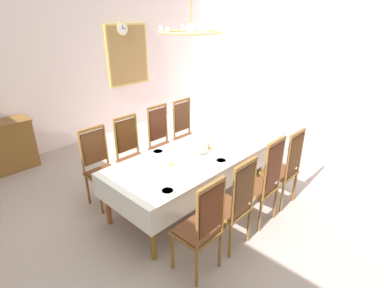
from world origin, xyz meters
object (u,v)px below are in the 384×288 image
(candlestick_west, at_px, (171,155))
(chair_south_d, at_px, (284,167))
(bowl_far_right, at_px, (167,192))
(chair_north_b, at_px, (132,153))
(chair_north_d, at_px, (187,132))
(bowl_far_left, at_px, (158,152))
(chandelier, at_px, (191,31))
(chair_south_a, at_px, (201,227))
(framed_painting, at_px, (128,55))
(dining_table, at_px, (191,161))
(chair_south_b, at_px, (234,203))
(chair_north_c, at_px, (163,141))
(chair_north_a, at_px, (100,166))
(spoon_secondary, at_px, (225,159))
(soup_tureen, at_px, (198,147))
(chair_south_c, at_px, (263,181))
(spoon_primary, at_px, (203,172))
(bowl_near_right, at_px, (221,161))
(candlestick_east, at_px, (209,140))
(bowl_near_left, at_px, (212,168))
(mounted_clock, at_px, (122,29))

(candlestick_west, bearing_deg, chair_south_d, -37.14)
(bowl_far_right, bearing_deg, chair_north_b, 68.93)
(chair_south_d, xyz_separation_m, chair_north_d, (0.00, 1.95, 0.01))
(bowl_far_left, bearing_deg, chandelier, -59.43)
(chair_south_a, distance_m, chair_north_b, 2.03)
(framed_painting, bearing_deg, dining_table, -112.99)
(chair_south_b, relative_size, chair_north_c, 0.97)
(chair_north_a, height_order, framed_painting, framed_painting)
(chair_north_c, bearing_deg, framed_painting, -114.63)
(chair_north_d, distance_m, bowl_far_right, 2.28)
(chair_north_d, relative_size, spoon_secondary, 6.93)
(soup_tureen, bearing_deg, framed_painting, 69.06)
(chair_south_c, bearing_deg, chair_south_b, 179.71)
(dining_table, xyz_separation_m, spoon_primary, (-0.22, -0.43, 0.08))
(chair_north_b, relative_size, chair_north_c, 0.97)
(bowl_near_right, xyz_separation_m, bowl_far_left, (-0.40, 0.84, 0.00))
(candlestick_west, distance_m, candlestick_east, 0.76)
(chair_north_d, relative_size, bowl_far_right, 7.36)
(chair_south_c, bearing_deg, bowl_far_right, 156.14)
(candlestick_west, distance_m, bowl_near_right, 0.69)
(chair_south_c, relative_size, bowl_near_left, 6.31)
(chair_north_c, height_order, bowl_near_right, chair_north_c)
(chair_south_d, distance_m, framed_painting, 4.51)
(candlestick_west, relative_size, candlestick_east, 1.10)
(candlestick_east, height_order, bowl_far_right, candlestick_east)
(spoon_primary, height_order, framed_painting, framed_painting)
(chair_north_b, bearing_deg, bowl_near_left, 98.63)
(chair_south_c, xyz_separation_m, spoon_primary, (-0.56, 0.55, 0.15))
(dining_table, distance_m, chair_north_d, 1.34)
(chair_north_b, bearing_deg, chandelier, 107.47)
(bowl_far_left, xyz_separation_m, mounted_clock, (1.56, 2.93, 1.51))
(chandelier, bearing_deg, soup_tureen, 0.00)
(chair_north_b, height_order, spoon_secondary, chair_north_b)
(chair_south_c, bearing_deg, framed_painting, 75.89)
(bowl_far_right, bearing_deg, candlestick_east, 20.11)
(chair_south_c, distance_m, chandelier, 2.08)
(soup_tureen, distance_m, bowl_near_right, 0.43)
(chair_north_b, bearing_deg, spoon_primary, 93.41)
(candlestick_west, distance_m, framed_painting, 3.89)
(chandelier, bearing_deg, framed_painting, 67.01)
(chair_north_d, relative_size, mounted_clock, 4.19)
(framed_painting, distance_m, chandelier, 3.71)
(dining_table, height_order, chair_north_c, chair_north_c)
(chair_south_c, height_order, bowl_far_right, chair_south_c)
(chair_north_a, distance_m, framed_painting, 3.50)
(chair_south_b, xyz_separation_m, chandelier, (0.31, 0.98, 1.82))
(bowl_far_left, distance_m, framed_painting, 3.51)
(chair_north_d, distance_m, candlestick_east, 1.15)
(chair_south_a, relative_size, spoon_secondary, 6.74)
(chair_north_c, distance_m, soup_tureen, 1.03)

